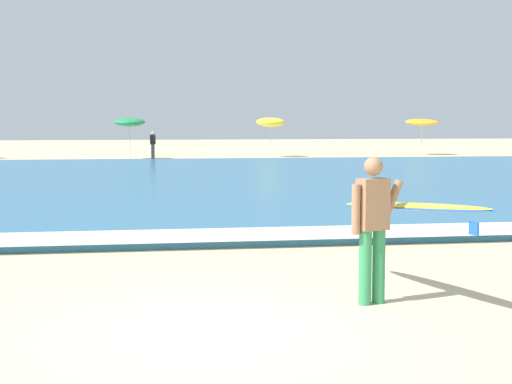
% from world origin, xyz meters
% --- Properties ---
extents(ground_plane, '(160.00, 160.00, 0.00)m').
position_xyz_m(ground_plane, '(0.00, 0.00, 0.00)').
color(ground_plane, beige).
extents(sea, '(120.00, 28.00, 0.14)m').
position_xyz_m(sea, '(0.00, 18.86, 0.07)').
color(sea, teal).
rests_on(sea, ground).
extents(surf_foam, '(120.00, 1.52, 0.01)m').
position_xyz_m(surf_foam, '(0.00, 5.46, 0.15)').
color(surf_foam, white).
rests_on(surf_foam, sea).
extents(surfer_with_board, '(1.31, 2.94, 1.73)m').
position_xyz_m(surfer_with_board, '(2.24, 0.88, 1.04)').
color(surfer_with_board, '#338E56').
rests_on(surfer_with_board, ground).
extents(beach_umbrella_1, '(1.76, 1.79, 2.41)m').
position_xyz_m(beach_umbrella_1, '(-1.46, 35.39, 2.10)').
color(beach_umbrella_1, beige).
rests_on(beach_umbrella_1, ground).
extents(beach_umbrella_2, '(1.75, 1.79, 2.43)m').
position_xyz_m(beach_umbrella_2, '(6.89, 36.78, 2.09)').
color(beach_umbrella_2, beige).
rests_on(beach_umbrella_2, ground).
extents(beach_umbrella_3, '(2.14, 2.17, 2.39)m').
position_xyz_m(beach_umbrella_3, '(16.95, 38.12, 2.09)').
color(beach_umbrella_3, beige).
rests_on(beach_umbrella_3, ground).
extents(beachgoer_near_row_left, '(0.32, 0.20, 1.58)m').
position_xyz_m(beachgoer_near_row_left, '(-0.17, 35.15, 0.84)').
color(beachgoer_near_row_left, '#383842').
rests_on(beachgoer_near_row_left, ground).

